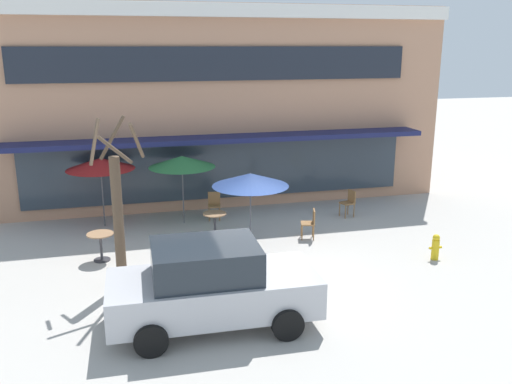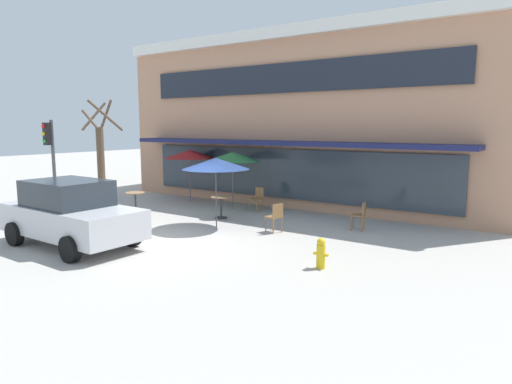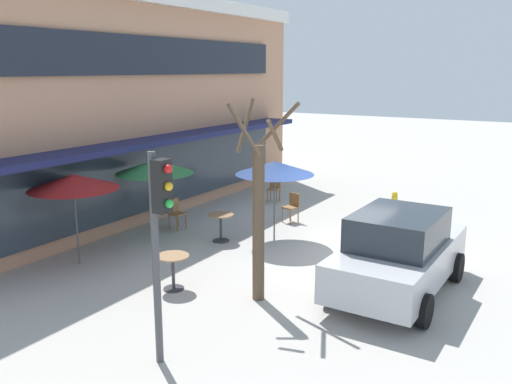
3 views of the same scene
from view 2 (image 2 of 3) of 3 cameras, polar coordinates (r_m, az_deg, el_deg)
The scene contains 14 objects.
ground_plane at distance 13.26m, azimuth -10.16°, elevation -5.76°, with size 80.00×80.00×0.00m, color #ADA8A0.
building_facade at distance 21.11m, azimuth 9.28°, elevation 8.89°, with size 16.43×9.10×6.89m.
cafe_table_near_wall at distance 15.85m, azimuth -4.40°, elevation -1.44°, with size 0.70×0.70×0.76m.
cafe_table_streetside at distance 17.38m, azimuth -14.85°, elevation -0.84°, with size 0.70×0.70×0.76m.
patio_umbrella_green_folded at distance 17.39m, azimuth -2.95°, elevation 4.43°, with size 2.10×2.10×2.20m.
patio_umbrella_cream_folded at distance 14.23m, azimuth -5.05°, elevation 3.56°, with size 2.10×2.10×2.20m.
patio_umbrella_corner_open at distance 19.22m, azimuth -8.29°, elevation 4.73°, with size 2.10×2.10×2.20m.
cafe_chair_0 at distance 13.68m, azimuth 2.45°, elevation -2.95°, with size 0.49×0.49×0.89m.
cafe_chair_1 at distance 14.31m, azimuth 12.94°, elevation -2.65°, with size 0.47×0.47×0.89m.
cafe_chair_2 at distance 17.11m, azimuth 0.21°, elevation -0.67°, with size 0.46×0.46×0.89m.
parked_sedan at distance 13.10m, azimuth -22.15°, elevation -2.49°, with size 4.23×2.08×1.76m.
street_tree at distance 15.71m, azimuth -18.77°, elevation 2.93°, with size 1.23×1.21×4.03m.
traffic_light_pole at distance 18.10m, azimuth -24.31°, elevation 4.73°, with size 0.26×0.44×3.40m.
fire_hydrant at distance 10.43m, azimuth 8.11°, elevation -7.57°, with size 0.36×0.20×0.71m.
Camera 2 is at (9.14, -9.06, 3.19)m, focal length 32.00 mm.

